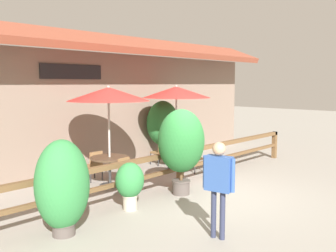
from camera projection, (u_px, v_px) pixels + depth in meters
The scene contains 16 objects.
ground_plane at pixel (212, 194), 9.07m from camera, with size 60.00×60.00×0.00m, color gray.
building_facade at pixel (107, 100), 11.61m from camera, with size 14.28×1.49×4.23m.
patio_railing at pixel (180, 160), 9.70m from camera, with size 10.40×0.14×0.95m.
patio_umbrella_near at pixel (108, 94), 9.55m from camera, with size 2.12×2.12×2.62m.
dining_table_near at pixel (110, 163), 9.75m from camera, with size 1.00×1.00×0.77m.
chair_near_streetside at pixel (128, 173), 9.28m from camera, with size 0.47×0.47×0.83m.
chair_near_wallside at pixel (94, 164), 10.27m from camera, with size 0.43×0.43×0.83m.
patio_umbrella_middle at pixel (176, 92), 11.62m from camera, with size 2.12×2.12×2.62m.
dining_table_middle at pixel (176, 149), 11.83m from camera, with size 1.00×1.00×0.77m.
chair_middle_streetside at pixel (193, 157), 11.38m from camera, with size 0.46×0.46×0.83m.
chair_middle_wallside at pixel (160, 151), 12.30m from camera, with size 0.44×0.44×0.83m.
potted_plant_entrance_palm at pixel (62, 186), 6.53m from camera, with size 0.97×0.88×1.72m.
potted_plant_corner_fern at pixel (181, 142), 8.93m from camera, with size 1.18×1.07×2.07m.
potted_plant_broad_leaf at pixel (130, 182), 7.90m from camera, with size 0.64×0.57×1.02m.
potted_plant_small_flowering at pixel (163, 125), 12.74m from camera, with size 1.15×1.04×2.09m.
pedestrian at pixel (219, 177), 6.38m from camera, with size 0.28×0.59×1.69m.
Camera 1 is at (-7.17, -5.25, 2.68)m, focal length 40.00 mm.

